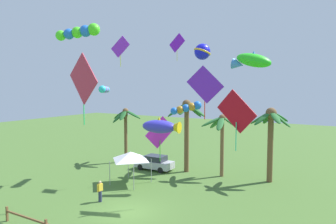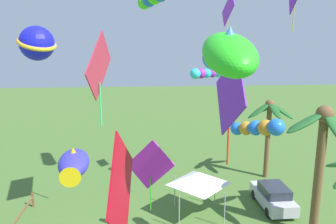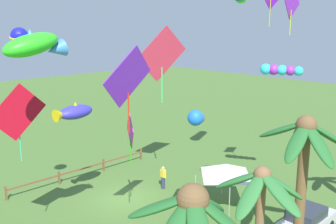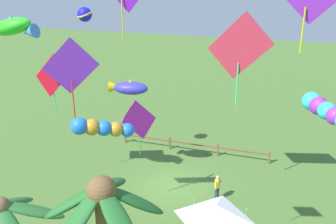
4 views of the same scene
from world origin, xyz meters
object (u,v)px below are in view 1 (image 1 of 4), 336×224
(kite_tube_0, at_px, (79,32))
(kite_diamond_4, at_px, (205,85))
(palm_tree_3, at_px, (222,128))
(kite_tube_1, at_px, (187,108))
(kite_tube_7, at_px, (104,89))
(festival_tent, at_px, (131,156))
(parked_car_0, at_px, (155,163))
(kite_diamond_9, at_px, (236,112))
(kite_ball_6, at_px, (202,52))
(kite_diamond_10, at_px, (120,47))
(palm_tree_1, at_px, (187,119))
(kite_diamond_3, at_px, (83,79))
(palm_tree_2, at_px, (126,120))
(spectator_0, at_px, (100,191))
(kite_diamond_5, at_px, (177,43))
(kite_diamond_8, at_px, (160,133))
(palm_tree_0, at_px, (271,128))
(kite_fish_2, at_px, (161,126))
(kite_fish_11, at_px, (251,61))

(kite_tube_0, xyz_separation_m, kite_diamond_4, (10.72, 2.09, -4.49))
(palm_tree_3, height_order, kite_tube_1, kite_tube_1)
(kite_tube_7, bearing_deg, festival_tent, -14.22)
(parked_car_0, height_order, kite_diamond_9, kite_diamond_9)
(kite_ball_6, xyz_separation_m, kite_diamond_10, (-12.28, 7.99, 1.84))
(palm_tree_1, xyz_separation_m, kite_diamond_3, (-2.27, -11.58, 3.69))
(palm_tree_2, bearing_deg, kite_tube_7, -72.56)
(spectator_0, distance_m, kite_diamond_5, 14.71)
(kite_ball_6, xyz_separation_m, kite_diamond_8, (-4.61, 2.93, -5.21))
(spectator_0, distance_m, kite_diamond_9, 11.87)
(kite_diamond_3, relative_size, kite_diamond_9, 1.41)
(parked_car_0, distance_m, spectator_0, 9.82)
(kite_diamond_10, bearing_deg, kite_diamond_8, -33.43)
(palm_tree_2, relative_size, kite_diamond_5, 2.42)
(festival_tent, relative_size, kite_diamond_5, 1.13)
(palm_tree_0, height_order, kite_ball_6, kite_ball_6)
(kite_fish_2, bearing_deg, kite_tube_0, 161.50)
(kite_diamond_9, height_order, kite_diamond_10, kite_diamond_10)
(spectator_0, bearing_deg, kite_tube_1, 59.17)
(kite_fish_2, xyz_separation_m, kite_diamond_10, (-9.53, 7.86, 6.16))
(palm_tree_1, relative_size, kite_diamond_3, 1.40)
(kite_diamond_3, bearing_deg, palm_tree_2, 115.39)
(kite_tube_1, xyz_separation_m, kite_tube_7, (-8.49, -0.79, 1.51))
(kite_tube_0, distance_m, kite_tube_7, 5.88)
(palm_tree_0, distance_m, palm_tree_2, 15.90)
(palm_tree_2, height_order, kite_tube_7, kite_tube_7)
(kite_tube_7, distance_m, kite_diamond_8, 10.07)
(spectator_0, xyz_separation_m, kite_diamond_9, (10.05, 0.96, 6.25))
(parked_car_0, relative_size, kite_diamond_10, 1.33)
(kite_ball_6, distance_m, kite_tube_7, 15.19)
(palm_tree_0, xyz_separation_m, palm_tree_1, (-8.04, -0.78, 0.46))
(kite_tube_0, xyz_separation_m, kite_tube_1, (8.23, 4.07, -6.39))
(kite_tube_1, distance_m, kite_diamond_9, 8.31)
(kite_fish_2, bearing_deg, kite_diamond_9, 26.12)
(palm_tree_1, height_order, kite_diamond_4, kite_diamond_4)
(kite_fish_2, distance_m, kite_diamond_3, 7.29)
(kite_fish_2, relative_size, kite_diamond_10, 0.86)
(kite_tube_1, height_order, kite_diamond_4, kite_diamond_4)
(kite_tube_1, distance_m, kite_fish_11, 7.79)
(kite_tube_0, distance_m, kite_fish_11, 14.82)
(palm_tree_3, bearing_deg, festival_tent, -133.83)
(festival_tent, height_order, kite_tube_1, kite_tube_1)
(kite_tube_0, distance_m, kite_fish_2, 12.98)
(kite_tube_0, distance_m, kite_ball_6, 13.86)
(kite_diamond_5, relative_size, kite_ball_6, 1.87)
(parked_car_0, height_order, spectator_0, spectator_0)
(parked_car_0, distance_m, kite_tube_0, 14.67)
(kite_fish_2, height_order, kite_fish_11, kite_fish_11)
(spectator_0, distance_m, festival_tent, 5.10)
(palm_tree_2, height_order, kite_diamond_5, kite_diamond_5)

